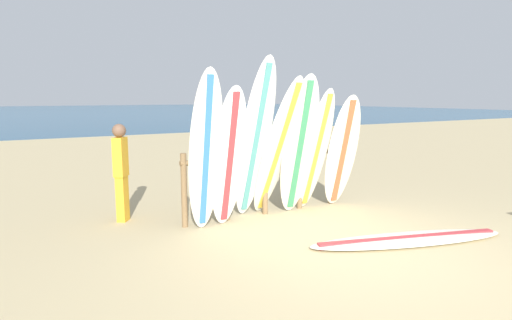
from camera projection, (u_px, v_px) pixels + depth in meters
The scene contains 12 objects.
ground_plane at pixel (374, 258), 5.00m from camera, with size 120.00×120.00×0.00m, color tan.
ocean_water at pixel (47, 112), 54.61m from camera, with size 120.00×80.00×0.01m, color navy.
surfboard_rack at pixel (265, 174), 6.78m from camera, with size 2.90×0.09×1.11m.
surfboard_leaning_far_left at pixel (206, 153), 5.72m from camera, with size 0.54×0.64×2.32m.
surfboard_leaning_left at pixel (229, 158), 5.99m from camera, with size 0.57×0.55×2.09m.
surfboard_leaning_center_left at pixel (255, 142), 6.25m from camera, with size 0.56×1.04×2.51m.
surfboard_leaning_center at pixel (277, 149), 6.41m from camera, with size 0.59×1.14×2.24m.
surfboard_leaning_center_right at pixel (299, 147), 6.53m from camera, with size 0.69×0.89×2.27m.
surfboard_leaning_right at pixel (316, 151), 6.89m from camera, with size 0.56×0.73×2.07m.
surfboard_leaning_far_right at pixel (342, 152), 7.11m from camera, with size 0.66×0.71×1.97m.
surfboard_lying_on_sand at pixel (409, 239), 5.55m from camera, with size 2.85×1.37×0.08m.
beachgoer_standing at pixel (121, 168), 6.36m from camera, with size 0.27×0.29×1.52m.
Camera 1 is at (-3.63, -3.41, 1.92)m, focal length 29.05 mm.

